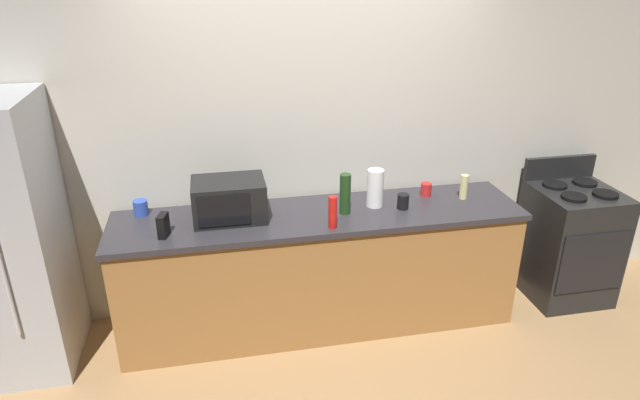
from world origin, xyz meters
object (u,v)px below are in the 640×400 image
(stove_range, at_px, (569,242))
(mug_red, at_px, (426,189))
(microwave, at_px, (229,200))
(cordless_phone, at_px, (163,226))
(bottle_vinegar, at_px, (464,187))
(paper_towel_roll, at_px, (375,188))
(mug_black, at_px, (403,201))
(bottle_hot_sauce, at_px, (333,212))
(mug_blue, at_px, (141,208))
(bottle_wine, at_px, (345,194))

(stove_range, relative_size, mug_red, 11.10)
(stove_range, relative_size, microwave, 2.25)
(cordless_phone, relative_size, bottle_vinegar, 0.83)
(paper_towel_roll, bearing_deg, mug_black, -25.39)
(microwave, height_order, bottle_vinegar, microwave)
(stove_range, relative_size, bottle_vinegar, 5.96)
(stove_range, bearing_deg, bottle_hot_sauce, -173.35)
(mug_blue, relative_size, mug_red, 1.08)
(cordless_phone, xyz_separation_m, mug_black, (1.62, 0.10, -0.02))
(mug_red, bearing_deg, cordless_phone, -171.14)
(bottle_vinegar, bearing_deg, stove_range, -2.93)
(paper_towel_roll, xyz_separation_m, bottle_vinegar, (0.67, -0.00, -0.04))
(bottle_wine, height_order, bottle_hot_sauce, bottle_wine)
(bottle_hot_sauce, bearing_deg, bottle_wine, 56.96)
(stove_range, distance_m, bottle_hot_sauce, 2.05)
(bottle_wine, relative_size, mug_blue, 2.71)
(paper_towel_roll, xyz_separation_m, mug_blue, (-1.61, 0.17, -0.08))
(cordless_phone, bearing_deg, mug_black, 17.90)
(bottle_wine, bearing_deg, stove_range, 0.79)
(microwave, distance_m, bottle_hot_sauce, 0.70)
(paper_towel_roll, relative_size, mug_black, 2.52)
(stove_range, height_order, bottle_hot_sauce, bottle_hot_sauce)
(microwave, relative_size, bottle_vinegar, 2.65)
(mug_blue, distance_m, mug_black, 1.81)
(bottle_vinegar, distance_m, mug_red, 0.27)
(stove_range, height_order, microwave, microwave)
(paper_towel_roll, distance_m, mug_blue, 1.62)
(stove_range, relative_size, mug_blue, 10.29)
(mug_blue, bearing_deg, mug_red, -1.95)
(bottle_vinegar, height_order, mug_red, bottle_vinegar)
(mug_black, bearing_deg, bottle_wine, 178.62)
(bottle_wine, distance_m, mug_blue, 1.40)
(microwave, height_order, mug_black, microwave)
(mug_black, bearing_deg, microwave, 176.02)
(bottle_vinegar, relative_size, mug_red, 1.86)
(microwave, bearing_deg, bottle_hot_sauce, -23.15)
(bottle_hot_sauce, height_order, mug_blue, bottle_hot_sauce)
(bottle_vinegar, xyz_separation_m, mug_black, (-0.49, -0.08, -0.04))
(cordless_phone, height_order, mug_blue, cordless_phone)
(bottle_vinegar, distance_m, bottle_hot_sauce, 1.07)
(mug_black, bearing_deg, bottle_hot_sauce, -160.54)
(paper_towel_roll, relative_size, mug_blue, 2.57)
(mug_red, distance_m, mug_black, 0.31)
(stove_range, xyz_separation_m, mug_red, (-1.17, 0.15, 0.49))
(bottle_wine, relative_size, bottle_hot_sauce, 1.30)
(bottle_vinegar, xyz_separation_m, bottle_wine, (-0.91, -0.07, 0.05))
(microwave, bearing_deg, mug_black, -3.98)
(cordless_phone, xyz_separation_m, bottle_hot_sauce, (1.07, -0.09, 0.03))
(stove_range, height_order, mug_red, stove_range)
(paper_towel_roll, relative_size, bottle_hot_sauce, 1.24)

